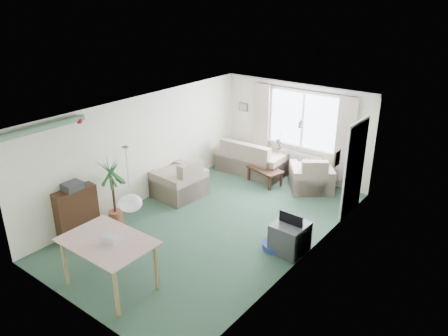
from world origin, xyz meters
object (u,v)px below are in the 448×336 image
Objects in this scene: coffee_table at (265,176)px; bookshelf at (77,213)px; dining_table at (110,264)px; pet_bed at (277,245)px; tv_cube at (290,237)px; armchair_corner at (312,172)px; sofa at (252,156)px; houseplant at (113,192)px; armchair_left at (179,177)px.

bookshelf reaches higher than coffee_table.
pet_bed is (1.54, 2.60, -0.37)m from dining_table.
tv_cube is (1.99, -2.28, 0.09)m from coffee_table.
dining_table is 2.52× the size of pet_bed.
pet_bed is (0.70, -2.72, -0.38)m from armchair_corner.
bookshelf is at bearing 24.85° from armchair_corner.
dining_table is (0.88, -5.35, -0.02)m from sofa.
houseplant is at bearing 22.37° from armchair_corner.
houseplant reaches higher than armchair_corner.
sofa is at bearing 136.84° from tv_cube.
sofa is 3.29× the size of pet_bed.
armchair_left is 0.73× the size of houseplant.
armchair_left is (-2.27, -2.19, 0.03)m from armchair_corner.
pet_bed is at bearing 68.42° from armchair_corner.
armchair_corner is 0.93× the size of armchair_left.
coffee_table is 4.58m from bookshelf.
sofa is 0.81m from coffee_table.
pet_bed is at bearing 83.27° from armchair_left.
armchair_corner is 5.39m from dining_table.
armchair_corner is 0.96× the size of bookshelf.
sofa is 1.31× the size of dining_table.
armchair_corner reaches higher than coffee_table.
pet_bed is (-0.23, -0.06, -0.23)m from tv_cube.
armchair_left is 1.04× the size of bookshelf.
tv_cube is at bearing 132.27° from sofa.
armchair_corner is at bearing 81.08° from dining_table.
pet_bed is at bearing 21.18° from houseplant.
sofa is at bearing 83.58° from bookshelf.
armchair_left is at bearing 114.59° from dining_table.
bookshelf is at bearing -147.96° from tv_cube.
dining_table is (1.77, -0.64, -0.07)m from bookshelf.
sofa reaches higher than tv_cube.
sofa is 5.42m from dining_table.
bookshelf reaches higher than armchair_corner.
sofa is at bearing 169.37° from armchair_left.
bookshelf is 0.81m from houseplant.
sofa is 1.71× the size of armchair_left.
bookshelf is 0.74× the size of dining_table.
armchair_left is at bearing -123.82° from coffee_table.
dining_table reaches higher than tv_cube.
sofa is 4.03m from houseplant.
pet_bed is (3.12, 1.21, -0.66)m from houseplant.
armchair_left is 2.19m from coffee_table.
houseplant is (-1.36, -3.55, 0.52)m from coffee_table.
armchair_left is at bearing 86.58° from bookshelf.
bookshelf is at bearing 160.18° from dining_table.
coffee_table is 1.39× the size of tv_cube.
dining_table reaches higher than pet_bed.
bookshelf is 4.08m from tv_cube.
armchair_corner reaches higher than pet_bed.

